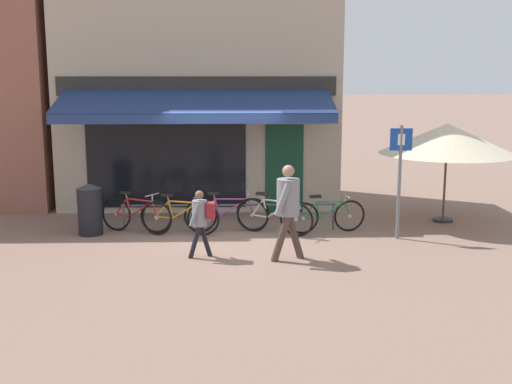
{
  "coord_description": "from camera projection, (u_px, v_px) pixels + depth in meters",
  "views": [
    {
      "loc": [
        0.25,
        -12.44,
        3.34
      ],
      "look_at": [
        0.66,
        -0.35,
        1.05
      ],
      "focal_mm": 45.0,
      "sensor_mm": 36.0,
      "label": 1
    }
  ],
  "objects": [
    {
      "name": "bicycle_purple",
      "position": [
        227.0,
        214.0,
        13.51
      ],
      "size": [
        1.81,
        0.52,
        0.85
      ],
      "rotation": [
        -0.07,
        0.0,
        0.08
      ],
      "color": "black",
      "rests_on": "ground_plane"
    },
    {
      "name": "litter_bin",
      "position": [
        90.0,
        209.0,
        13.21
      ],
      "size": [
        0.51,
        0.51,
        1.07
      ],
      "color": "black",
      "rests_on": "ground_plane"
    },
    {
      "name": "ground_plane",
      "position": [
        223.0,
        240.0,
        12.83
      ],
      "size": [
        160.0,
        160.0,
        0.0
      ],
      "primitive_type": "plane",
      "color": "#846656"
    },
    {
      "name": "parking_sign",
      "position": [
        400.0,
        170.0,
        12.73
      ],
      "size": [
        0.44,
        0.07,
        2.29
      ],
      "color": "slate",
      "rests_on": "ground_plane"
    },
    {
      "name": "bicycle_red",
      "position": [
        136.0,
        215.0,
        13.39
      ],
      "size": [
        1.59,
        0.75,
        0.86
      ],
      "rotation": [
        -0.05,
        0.0,
        -0.41
      ],
      "color": "black",
      "rests_on": "ground_plane"
    },
    {
      "name": "shop_front",
      "position": [
        200.0,
        84.0,
        16.25
      ],
      "size": [
        6.79,
        4.53,
        6.04
      ],
      "color": "tan",
      "rests_on": "ground_plane"
    },
    {
      "name": "cafe_parasol",
      "position": [
        447.0,
        139.0,
        14.12
      ],
      "size": [
        2.98,
        2.98,
        2.21
      ],
      "color": "#4C3D2D",
      "rests_on": "ground_plane"
    },
    {
      "name": "bike_rack_rail",
      "position": [
        229.0,
        208.0,
        13.56
      ],
      "size": [
        4.55,
        0.04,
        0.57
      ],
      "color": "#47494F",
      "rests_on": "ground_plane"
    },
    {
      "name": "bicycle_orange",
      "position": [
        179.0,
        216.0,
        13.28
      ],
      "size": [
        1.69,
        0.56,
        0.84
      ],
      "rotation": [
        -0.05,
        0.0,
        -0.23
      ],
      "color": "black",
      "rests_on": "ground_plane"
    },
    {
      "name": "bicycle_silver",
      "position": [
        274.0,
        216.0,
        13.25
      ],
      "size": [
        1.61,
        0.9,
        0.9
      ],
      "rotation": [
        0.12,
        0.0,
        -0.46
      ],
      "color": "black",
      "rests_on": "ground_plane"
    },
    {
      "name": "pedestrian_adult",
      "position": [
        288.0,
        203.0,
        11.35
      ],
      "size": [
        0.63,
        0.62,
        1.74
      ],
      "rotation": [
        0.0,
        0.0,
        3.06
      ],
      "color": "#47382D",
      "rests_on": "ground_plane"
    },
    {
      "name": "bicycle_green",
      "position": [
        326.0,
        216.0,
        13.38
      ],
      "size": [
        1.68,
        0.52,
        0.83
      ],
      "rotation": [
        0.06,
        0.0,
        0.18
      ],
      "color": "black",
      "rests_on": "ground_plane"
    },
    {
      "name": "pedestrian_child",
      "position": [
        201.0,
        216.0,
        11.55
      ],
      "size": [
        0.5,
        0.4,
        1.25
      ],
      "rotation": [
        0.0,
        0.0,
        3.06
      ],
      "color": "black",
      "rests_on": "ground_plane"
    }
  ]
}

